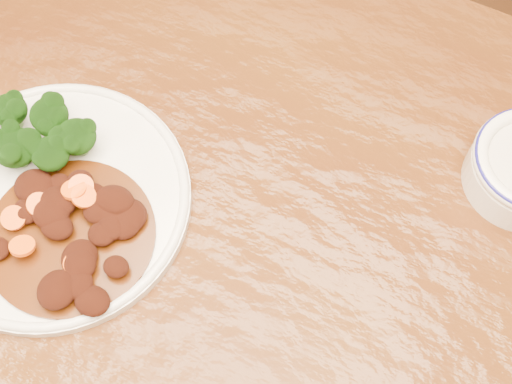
% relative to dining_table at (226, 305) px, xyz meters
% --- Properties ---
extents(dining_table, '(1.57, 1.02, 0.75)m').
position_rel_dining_table_xyz_m(dining_table, '(0.00, 0.00, 0.00)').
color(dining_table, '#4E2B0D').
rests_on(dining_table, ground).
extents(dinner_plate, '(0.28, 0.28, 0.02)m').
position_rel_dining_table_xyz_m(dinner_plate, '(-0.20, 0.01, 0.09)').
color(dinner_plate, silver).
rests_on(dinner_plate, dining_table).
extents(broccoli_florets, '(0.13, 0.09, 0.05)m').
position_rel_dining_table_xyz_m(broccoli_florets, '(-0.24, 0.06, 0.12)').
color(broccoli_florets, '#608D49').
rests_on(broccoli_florets, dinner_plate).
extents(mince_stew, '(0.17, 0.17, 0.03)m').
position_rel_dining_table_xyz_m(mince_stew, '(-0.15, -0.01, 0.10)').
color(mince_stew, '#492107').
rests_on(mince_stew, dinner_plate).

